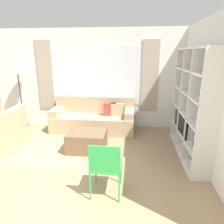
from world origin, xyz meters
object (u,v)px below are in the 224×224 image
at_px(ottoman, 87,141).
at_px(folding_chair, 106,164).
at_px(couch_main, 94,119).
at_px(shelving_unit, 193,105).
at_px(floor_lamp, 17,72).

relative_size(ottoman, folding_chair, 0.94).
height_order(couch_main, ottoman, couch_main).
bearing_deg(shelving_unit, ottoman, -177.59).
bearing_deg(shelving_unit, couch_main, 153.72).
bearing_deg(ottoman, floor_lamp, 148.82).
bearing_deg(floor_lamp, shelving_unit, -15.95).
height_order(shelving_unit, ottoman, shelving_unit).
distance_m(couch_main, ottoman, 1.20).
xyz_separation_m(ottoman, folding_chair, (0.60, -1.39, 0.30)).
distance_m(couch_main, folding_chair, 2.68).
relative_size(couch_main, ottoman, 2.71).
bearing_deg(folding_chair, couch_main, -75.14).
bearing_deg(couch_main, shelving_unit, -26.28).
bearing_deg(floor_lamp, folding_chair, -44.16).
bearing_deg(shelving_unit, folding_chair, -136.25).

